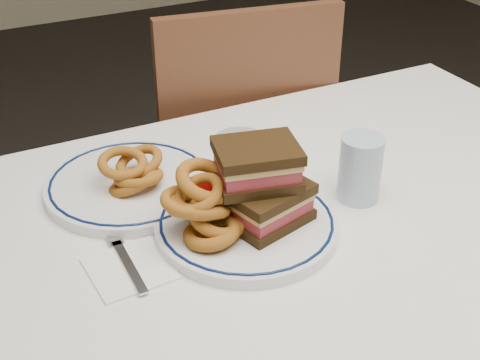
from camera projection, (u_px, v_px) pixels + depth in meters
name	position (u px, v px, depth m)	size (l,w,h in m)	color
dining_table	(305.00, 261.00, 1.18)	(1.27, 0.87, 0.75)	white
chair_far	(234.00, 157.00, 1.76)	(0.50, 0.50, 0.94)	#4D2B19
main_plate	(246.00, 224.00, 1.08)	(0.30, 0.30, 0.02)	white
reuben_sandwich	(262.00, 184.00, 1.04)	(0.16, 0.14, 0.13)	black
onion_rings_main	(205.00, 208.00, 1.02)	(0.14, 0.14, 0.13)	brown
ketchup_ramekin	(211.00, 191.00, 1.11)	(0.06, 0.06, 0.03)	silver
beer_mug	(241.00, 173.00, 1.10)	(0.12, 0.08, 0.14)	black
water_glass	(360.00, 168.00, 1.13)	(0.07, 0.07, 0.12)	#A7C2D8
far_plate	(130.00, 184.00, 1.18)	(0.30, 0.30, 0.02)	white
onion_rings_far	(134.00, 171.00, 1.15)	(0.12, 0.12, 0.09)	brown
napkin_fork	(129.00, 267.00, 1.00)	(0.12, 0.16, 0.01)	white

